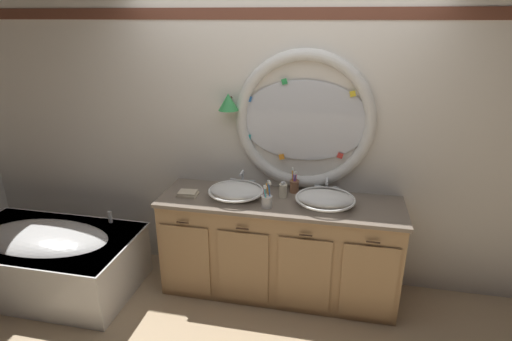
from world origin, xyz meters
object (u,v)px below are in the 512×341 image
at_px(bathtub, 48,257).
at_px(sink_basin_right, 325,199).
at_px(toothbrush_holder_left, 267,200).
at_px(soap_dispenser, 283,190).
at_px(folded_hand_towel, 188,194).
at_px(toothbrush_holder_right, 294,185).
at_px(sink_basin_left, 236,191).

height_order(bathtub, sink_basin_right, sink_basin_right).
xyz_separation_m(toothbrush_holder_left, soap_dispenser, (0.10, 0.22, 0.00)).
bearing_deg(folded_hand_towel, toothbrush_holder_right, 16.43).
bearing_deg(toothbrush_holder_left, sink_basin_right, 15.39).
bearing_deg(toothbrush_holder_right, sink_basin_right, -38.34).
bearing_deg(folded_hand_towel, sink_basin_right, 2.05).
xyz_separation_m(toothbrush_holder_right, soap_dispenser, (-0.08, -0.12, 0.00)).
distance_m(bathtub, soap_dispenser, 2.16).
distance_m(bathtub, toothbrush_holder_left, 2.03).
xyz_separation_m(bathtub, sink_basin_right, (2.37, 0.36, 0.63)).
xyz_separation_m(sink_basin_right, soap_dispenser, (-0.35, 0.09, 0.00)).
bearing_deg(toothbrush_holder_right, soap_dispenser, -122.58).
bearing_deg(toothbrush_holder_right, toothbrush_holder_left, -117.56).
relative_size(toothbrush_holder_left, folded_hand_towel, 1.34).
xyz_separation_m(soap_dispenser, folded_hand_towel, (-0.79, -0.13, -0.04)).
relative_size(toothbrush_holder_right, soap_dispenser, 1.52).
relative_size(sink_basin_right, soap_dispenser, 3.29).
bearing_deg(folded_hand_towel, sink_basin_left, 5.72).
bearing_deg(sink_basin_right, toothbrush_holder_right, 141.66).
distance_m(sink_basin_right, soap_dispenser, 0.36).
height_order(sink_basin_left, sink_basin_right, sink_basin_left).
bearing_deg(toothbrush_holder_right, sink_basin_left, -154.94).
relative_size(sink_basin_right, folded_hand_towel, 2.90).
height_order(bathtub, toothbrush_holder_right, toothbrush_holder_right).
relative_size(bathtub, sink_basin_left, 3.35).
xyz_separation_m(sink_basin_left, toothbrush_holder_right, (0.46, 0.22, 0.00)).
height_order(toothbrush_holder_left, folded_hand_towel, toothbrush_holder_left).
relative_size(toothbrush_holder_left, toothbrush_holder_right, 1.00).
distance_m(toothbrush_holder_left, soap_dispenser, 0.24).
height_order(sink_basin_left, toothbrush_holder_left, toothbrush_holder_left).
relative_size(bathtub, sink_basin_right, 3.24).
bearing_deg(soap_dispenser, toothbrush_holder_right, 57.42).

